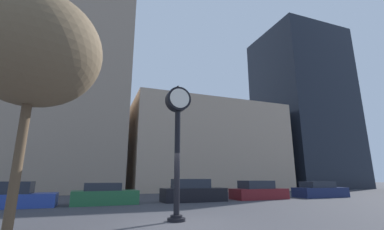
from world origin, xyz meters
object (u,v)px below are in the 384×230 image
at_px(car_black, 193,192).
at_px(car_maroon, 258,191).
at_px(street_clock, 178,127).
at_px(car_blue, 7,197).
at_px(car_green, 104,195).
at_px(car_navy, 320,191).
at_px(bare_tree, 36,51).

xyz_separation_m(car_black, car_maroon, (5.33, 0.07, -0.06)).
bearing_deg(car_black, street_clock, -115.89).
xyz_separation_m(street_clock, car_blue, (-7.27, 7.33, -2.98)).
bearing_deg(car_blue, car_green, -0.36).
relative_size(car_green, car_navy, 0.87).
bearing_deg(car_maroon, street_clock, -140.82).
xyz_separation_m(car_blue, car_green, (4.98, 0.11, -0.03)).
height_order(car_green, car_maroon, car_maroon).
distance_m(car_blue, car_black, 10.75).
height_order(car_maroon, car_navy, car_maroon).
relative_size(car_black, bare_tree, 0.66).
relative_size(car_green, bare_tree, 0.58).
bearing_deg(car_navy, car_black, -178.98).
height_order(car_black, car_maroon, car_black).
xyz_separation_m(car_maroon, bare_tree, (-13.65, -9.48, 4.49)).
bearing_deg(car_green, street_clock, -75.55).
bearing_deg(bare_tree, car_navy, 25.60).
bearing_deg(street_clock, car_black, 65.10).
bearing_deg(car_black, car_green, 179.64).
bearing_deg(street_clock, bare_tree, -158.38).
height_order(street_clock, car_navy, street_clock).
distance_m(car_black, car_navy, 11.34).
bearing_deg(bare_tree, car_maroon, 34.80).
height_order(street_clock, car_black, street_clock).
distance_m(street_clock, car_navy, 16.88).
relative_size(car_maroon, bare_tree, 0.64).
distance_m(car_maroon, bare_tree, 17.21).
xyz_separation_m(street_clock, car_green, (-2.29, 7.44, -3.01)).
height_order(street_clock, bare_tree, bare_tree).
height_order(car_navy, bare_tree, bare_tree).
height_order(street_clock, car_blue, street_clock).
distance_m(car_green, car_black, 5.77).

